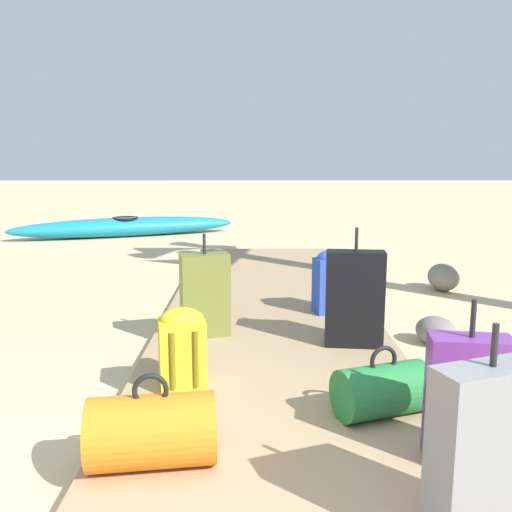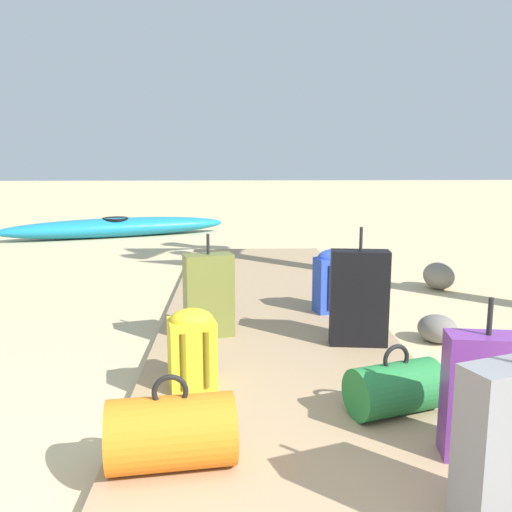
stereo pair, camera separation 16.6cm
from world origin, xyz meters
The scene contains 13 objects.
ground_plane centered at (0.00, 2.86, 0.00)m, with size 60.00×60.00×0.00m, color #CCB789.
boardwalk centered at (0.00, 3.58, 0.04)m, with size 1.87×7.16×0.08m, color tan.
suitcase_black centered at (0.60, 2.77, 0.44)m, with size 0.44×0.22×0.89m.
backpack_blue centered at (0.57, 3.66, 0.38)m, with size 0.36×0.28×0.58m.
suitcase_grey centered at (0.69, 0.63, 0.42)m, with size 0.45×0.30×0.83m.
duffel_bag_green centered at (0.55, 1.63, 0.23)m, with size 0.57×0.44×0.40m.
backpack_yellow centered at (-0.58, 2.02, 0.34)m, with size 0.32×0.30×0.50m.
duffel_bag_orange centered at (-0.61, 1.14, 0.25)m, with size 0.61×0.41×0.44m.
suitcase_olive centered at (-0.52, 3.01, 0.41)m, with size 0.41×0.28×0.81m.
suitcase_purple centered at (0.83, 1.17, 0.38)m, with size 0.38×0.22×0.77m.
kayak centered at (-2.51, 9.06, 0.18)m, with size 4.08×1.99×0.36m.
rock_right_mid centered at (1.31, 3.02, 0.11)m, with size 0.33×0.29×0.22m, color slate.
rock_right_near centered at (1.97, 4.81, 0.15)m, with size 0.43×0.32×0.30m, color gray.
Camera 1 is at (-0.15, -1.20, 1.48)m, focal length 38.97 mm.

